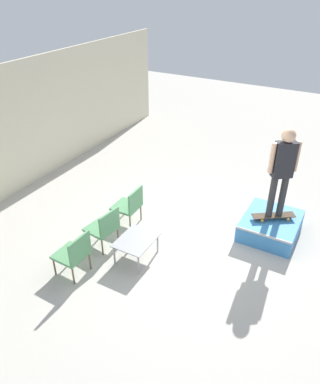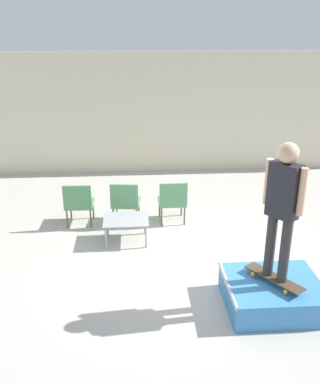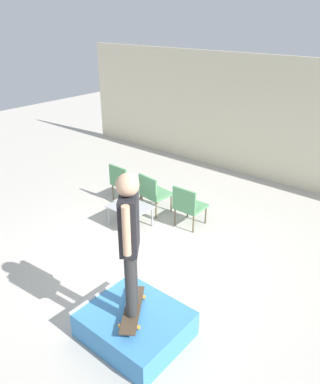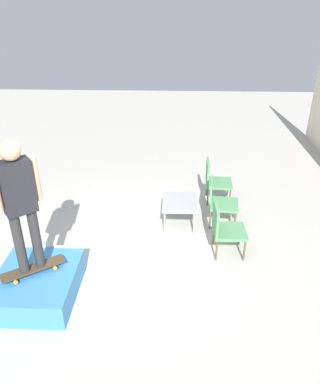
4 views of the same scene
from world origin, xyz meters
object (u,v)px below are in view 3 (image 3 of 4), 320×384
(coffee_table, at_px, (130,209))
(patio_chair_left, at_px, (123,181))
(skateboard_on_ramp, at_px, (133,309))
(patio_chair_center, at_px, (153,192))
(skate_ramp_box, at_px, (135,324))
(person_skater, at_px, (129,234))
(patio_chair_right, at_px, (188,205))

(coffee_table, bearing_deg, patio_chair_left, 141.23)
(skateboard_on_ramp, height_order, patio_chair_center, patio_chair_center)
(skate_ramp_box, bearing_deg, coffee_table, 134.98)
(person_skater, height_order, patio_chair_center, person_skater)
(patio_chair_left, relative_size, patio_chair_right, 1.00)
(skateboard_on_ramp, xyz_separation_m, patio_chair_center, (-2.00, 2.73, 0.03))
(coffee_table, bearing_deg, patio_chair_right, 38.80)
(skate_ramp_box, xyz_separation_m, skateboard_on_ramp, (-0.01, -0.02, 0.27))
(skate_ramp_box, distance_m, person_skater, 1.38)
(skate_ramp_box, relative_size, patio_chair_left, 1.49)
(coffee_table, height_order, patio_chair_right, patio_chair_right)
(skate_ramp_box, height_order, patio_chair_right, patio_chair_right)
(skate_ramp_box, xyz_separation_m, patio_chair_left, (-2.88, 2.71, 0.30))
(patio_chair_center, bearing_deg, coffee_table, 97.97)
(skateboard_on_ramp, bearing_deg, patio_chair_right, 167.34)
(coffee_table, bearing_deg, patio_chair_center, 90.89)
(skate_ramp_box, distance_m, skateboard_on_ramp, 0.27)
(skateboard_on_ramp, xyz_separation_m, patio_chair_right, (-1.10, 2.73, 0.03))
(skateboard_on_ramp, distance_m, patio_chair_left, 3.96)
(skate_ramp_box, xyz_separation_m, patio_chair_right, (-1.11, 2.71, 0.30))
(coffee_table, relative_size, patio_chair_left, 0.91)
(skateboard_on_ramp, xyz_separation_m, patio_chair_left, (-2.87, 2.73, 0.03))
(skate_ramp_box, xyz_separation_m, coffee_table, (-2.00, 2.00, 0.20))
(skate_ramp_box, height_order, skateboard_on_ramp, skateboard_on_ramp)
(patio_chair_right, bearing_deg, skateboard_on_ramp, 110.82)
(coffee_table, xyz_separation_m, patio_chair_left, (-0.89, 0.71, 0.10))
(patio_chair_right, bearing_deg, patio_chair_center, -1.21)
(person_skater, relative_size, patio_chair_center, 2.13)
(skateboard_on_ramp, relative_size, patio_chair_left, 0.95)
(patio_chair_left, bearing_deg, skateboard_on_ramp, 138.10)
(patio_chair_center, xyz_separation_m, patio_chair_right, (0.90, -0.00, 0.00))
(skate_ramp_box, distance_m, coffee_table, 2.83)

